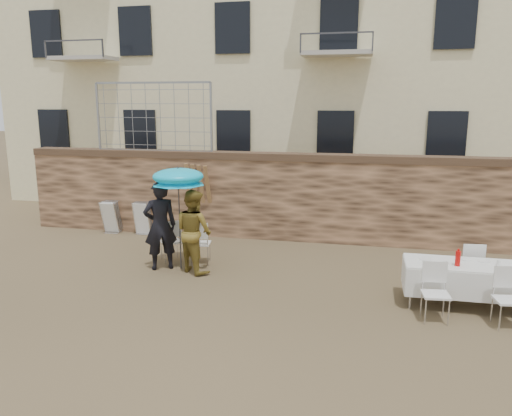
% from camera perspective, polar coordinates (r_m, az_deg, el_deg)
% --- Properties ---
extents(ground, '(80.00, 80.00, 0.00)m').
position_cam_1_polar(ground, '(8.65, -5.86, -12.02)').
color(ground, brown).
rests_on(ground, ground).
extents(stone_wall, '(13.00, 0.50, 2.20)m').
position_cam_1_polar(stone_wall, '(12.97, 0.94, 1.33)').
color(stone_wall, brown).
rests_on(stone_wall, ground).
extents(chain_link_fence, '(3.20, 0.06, 1.80)m').
position_cam_1_polar(chain_link_fence, '(13.66, -11.65, 10.08)').
color(chain_link_fence, gray).
rests_on(chain_link_fence, stone_wall).
extents(man_suit, '(0.83, 0.75, 1.90)m').
position_cam_1_polar(man_suit, '(10.74, -10.90, -2.00)').
color(man_suit, black).
rests_on(man_suit, ground).
extents(woman_dress, '(1.08, 1.03, 1.75)m').
position_cam_1_polar(woman_dress, '(10.48, -7.11, -2.63)').
color(woman_dress, '#AB8D34').
rests_on(woman_dress, ground).
extents(umbrella, '(1.11, 1.11, 2.05)m').
position_cam_1_polar(umbrella, '(10.48, -8.88, 3.22)').
color(umbrella, '#3F3F44').
rests_on(umbrella, ground).
extents(couple_chair_left, '(0.67, 0.67, 0.96)m').
position_cam_1_polar(couple_chair_left, '(11.35, -9.71, -3.65)').
color(couple_chair_left, white).
rests_on(couple_chair_left, ground).
extents(couple_chair_right, '(0.55, 0.55, 0.96)m').
position_cam_1_polar(couple_chair_right, '(11.11, -6.35, -3.89)').
color(couple_chair_right, white).
rests_on(couple_chair_right, ground).
extents(banquet_table, '(2.10, 0.85, 0.78)m').
position_cam_1_polar(banquet_table, '(9.43, 23.05, -6.15)').
color(banquet_table, white).
rests_on(banquet_table, ground).
extents(soda_bottle, '(0.09, 0.09, 0.26)m').
position_cam_1_polar(soda_bottle, '(9.20, 22.07, -5.37)').
color(soda_bottle, red).
rests_on(soda_bottle, banquet_table).
extents(table_chair_front_left, '(0.52, 0.52, 0.96)m').
position_cam_1_polar(table_chair_front_left, '(8.71, 19.86, -9.12)').
color(table_chair_front_left, white).
rests_on(table_chair_front_left, ground).
extents(table_chair_front_right, '(0.54, 0.54, 0.96)m').
position_cam_1_polar(table_chair_front_right, '(8.93, 26.96, -9.22)').
color(table_chair_front_right, white).
rests_on(table_chair_front_right, ground).
extents(table_chair_back, '(0.52, 0.52, 0.96)m').
position_cam_1_polar(table_chair_back, '(10.29, 23.24, -6.13)').
color(table_chair_back, white).
rests_on(table_chair_back, ground).
extents(chair_stack_left, '(0.46, 0.40, 0.92)m').
position_cam_1_polar(chair_stack_left, '(14.20, -15.96, -0.83)').
color(chair_stack_left, white).
rests_on(chair_stack_left, ground).
extents(chair_stack_right, '(0.46, 0.32, 0.92)m').
position_cam_1_polar(chair_stack_right, '(13.80, -12.67, -1.03)').
color(chair_stack_right, white).
rests_on(chair_stack_right, ground).
extents(wood_planks, '(0.70, 0.20, 2.00)m').
position_cam_1_polar(wood_planks, '(13.16, -6.32, 0.97)').
color(wood_planks, '#A37749').
rests_on(wood_planks, ground).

